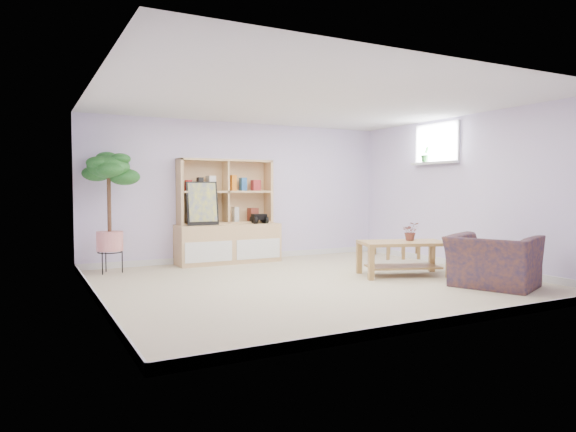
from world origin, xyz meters
name	(u,v)px	position (x,y,z in m)	size (l,w,h in m)	color
floor	(314,282)	(0.00, 0.00, 0.00)	(5.50, 5.00, 0.01)	#CCB98C
ceiling	(314,101)	(0.00, 0.00, 2.40)	(5.50, 5.00, 0.01)	white
walls	(314,192)	(0.00, 0.00, 1.20)	(5.51, 5.01, 2.40)	white
baseboard	(314,278)	(0.00, 0.00, 0.05)	(5.50, 5.00, 0.10)	white
window	(437,144)	(2.73, 0.60, 2.00)	(0.10, 0.98, 0.68)	#CBE7FF
window_sill	(434,163)	(2.67, 0.60, 1.68)	(0.14, 1.00, 0.04)	white
storage_unit	(228,211)	(-0.36, 2.24, 0.87)	(1.75, 0.59, 1.75)	tan
poster	(202,203)	(-0.83, 2.16, 1.01)	(0.51, 0.12, 0.71)	#FFF319
toy_truck	(259,218)	(0.17, 2.14, 0.75)	(0.35, 0.24, 0.19)	black
coffee_table	(403,259)	(1.40, -0.14, 0.25)	(1.21, 0.66, 0.49)	#A3783F
table_plant	(411,231)	(1.57, -0.11, 0.63)	(0.24, 0.21, 0.27)	#174817
floor_tree	(109,212)	(-2.30, 2.03, 0.90)	(0.67, 0.67, 1.81)	#105D1A
armchair	(493,258)	(1.84, -1.36, 0.38)	(1.02, 0.88, 0.75)	#131B42
sill_plant	(425,154)	(2.67, 0.82, 1.83)	(0.15, 0.12, 0.27)	#105D1A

